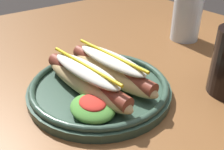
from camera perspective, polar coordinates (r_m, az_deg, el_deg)
The scene contains 3 objects.
dining_table at distance 0.60m, azimuth 11.88°, elevation -9.27°, with size 1.34×0.97×0.74m.
hot_dog_plate at distance 0.49m, azimuth -2.83°, elevation -1.67°, with size 0.27×0.27×0.08m.
water_cup at distance 0.75m, azimuth 15.81°, elevation 12.09°, with size 0.08×0.08×0.13m, color silver.
Camera 1 is at (0.29, -0.37, 1.03)m, focal length 42.46 mm.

